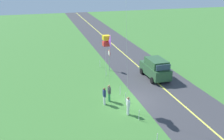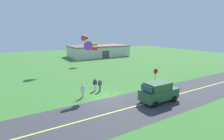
{
  "view_description": "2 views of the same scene",
  "coord_description": "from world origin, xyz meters",
  "px_view_note": "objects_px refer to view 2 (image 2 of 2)",
  "views": [
    {
      "loc": [
        -19.41,
        7.59,
        10.73
      ],
      "look_at": [
        1.45,
        1.48,
        2.57
      ],
      "focal_mm": 40.4,
      "sensor_mm": 36.0,
      "label": 1
    },
    {
      "loc": [
        -9.1,
        -16.85,
        7.46
      ],
      "look_at": [
        1.29,
        0.61,
        2.99
      ],
      "focal_mm": 27.16,
      "sensor_mm": 36.0,
      "label": 2
    }
  ],
  "objects_px": {
    "car_suv_foreground": "(159,92)",
    "warehouse_distant": "(98,51)",
    "stop_sign": "(156,74)",
    "person_adult_near": "(100,85)",
    "kite_pink_drift": "(84,38)",
    "person_adult_companion": "(95,84)",
    "kite_red_low": "(88,46)",
    "person_child_watcher": "(83,90)",
    "kite_blue_mid": "(94,47)"
  },
  "relations": [
    {
      "from": "warehouse_distant",
      "to": "person_adult_near",
      "type": "bearing_deg",
      "value": -115.94
    },
    {
      "from": "person_adult_companion",
      "to": "person_child_watcher",
      "type": "distance_m",
      "value": 2.66
    },
    {
      "from": "kite_pink_drift",
      "to": "person_adult_companion",
      "type": "bearing_deg",
      "value": -108.07
    },
    {
      "from": "stop_sign",
      "to": "person_adult_near",
      "type": "distance_m",
      "value": 8.04
    },
    {
      "from": "car_suv_foreground",
      "to": "warehouse_distant",
      "type": "xyz_separation_m",
      "value": [
        10.93,
        37.02,
        0.6
      ]
    },
    {
      "from": "kite_pink_drift",
      "to": "warehouse_distant",
      "type": "relative_size",
      "value": 0.38
    },
    {
      "from": "person_adult_near",
      "to": "person_adult_companion",
      "type": "relative_size",
      "value": 1.0
    },
    {
      "from": "person_adult_near",
      "to": "kite_pink_drift",
      "type": "height_order",
      "value": "kite_pink_drift"
    },
    {
      "from": "stop_sign",
      "to": "kite_pink_drift",
      "type": "relative_size",
      "value": 0.37
    },
    {
      "from": "kite_red_low",
      "to": "car_suv_foreground",
      "type": "bearing_deg",
      "value": -51.86
    },
    {
      "from": "person_child_watcher",
      "to": "kite_blue_mid",
      "type": "height_order",
      "value": "kite_blue_mid"
    },
    {
      "from": "stop_sign",
      "to": "warehouse_distant",
      "type": "distance_m",
      "value": 33.56
    },
    {
      "from": "car_suv_foreground",
      "to": "person_child_watcher",
      "type": "height_order",
      "value": "car_suv_foreground"
    },
    {
      "from": "stop_sign",
      "to": "kite_pink_drift",
      "type": "bearing_deg",
      "value": 94.83
    },
    {
      "from": "warehouse_distant",
      "to": "kite_blue_mid",
      "type": "bearing_deg",
      "value": -116.96
    },
    {
      "from": "stop_sign",
      "to": "person_adult_near",
      "type": "bearing_deg",
      "value": 164.24
    },
    {
      "from": "person_adult_near",
      "to": "kite_red_low",
      "type": "distance_m",
      "value": 5.23
    },
    {
      "from": "stop_sign",
      "to": "person_adult_companion",
      "type": "bearing_deg",
      "value": 161.38
    },
    {
      "from": "car_suv_foreground",
      "to": "stop_sign",
      "type": "xyz_separation_m",
      "value": [
        3.73,
        4.25,
        0.65
      ]
    },
    {
      "from": "stop_sign",
      "to": "warehouse_distant",
      "type": "height_order",
      "value": "warehouse_distant"
    },
    {
      "from": "car_suv_foreground",
      "to": "warehouse_distant",
      "type": "relative_size",
      "value": 0.24
    },
    {
      "from": "person_adult_companion",
      "to": "kite_red_low",
      "type": "distance_m",
      "value": 5.13
    },
    {
      "from": "person_child_watcher",
      "to": "person_adult_near",
      "type": "bearing_deg",
      "value": 64.3
    },
    {
      "from": "person_child_watcher",
      "to": "kite_blue_mid",
      "type": "xyz_separation_m",
      "value": [
        2.2,
        1.21,
        4.92
      ]
    },
    {
      "from": "kite_red_low",
      "to": "person_adult_near",
      "type": "bearing_deg",
      "value": -13.52
    },
    {
      "from": "person_child_watcher",
      "to": "kite_pink_drift",
      "type": "bearing_deg",
      "value": 114.66
    },
    {
      "from": "person_adult_near",
      "to": "warehouse_distant",
      "type": "xyz_separation_m",
      "value": [
        14.88,
        30.61,
        0.89
      ]
    },
    {
      "from": "stop_sign",
      "to": "person_adult_companion",
      "type": "distance_m",
      "value": 8.63
    },
    {
      "from": "car_suv_foreground",
      "to": "kite_blue_mid",
      "type": "bearing_deg",
      "value": 123.26
    },
    {
      "from": "kite_red_low",
      "to": "warehouse_distant",
      "type": "height_order",
      "value": "kite_red_low"
    },
    {
      "from": "person_adult_near",
      "to": "warehouse_distant",
      "type": "relative_size",
      "value": 0.09
    },
    {
      "from": "kite_blue_mid",
      "to": "kite_pink_drift",
      "type": "distance_m",
      "value": 20.43
    },
    {
      "from": "stop_sign",
      "to": "kite_blue_mid",
      "type": "distance_m",
      "value": 9.45
    },
    {
      "from": "kite_red_low",
      "to": "warehouse_distant",
      "type": "bearing_deg",
      "value": 61.82
    },
    {
      "from": "kite_pink_drift",
      "to": "car_suv_foreground",
      "type": "bearing_deg",
      "value": -94.09
    },
    {
      "from": "warehouse_distant",
      "to": "person_child_watcher",
      "type": "bearing_deg",
      "value": -119.22
    },
    {
      "from": "kite_red_low",
      "to": "warehouse_distant",
      "type": "distance_m",
      "value": 34.61
    },
    {
      "from": "stop_sign",
      "to": "person_child_watcher",
      "type": "bearing_deg",
      "value": 172.69
    },
    {
      "from": "car_suv_foreground",
      "to": "kite_red_low",
      "type": "height_order",
      "value": "kite_red_low"
    },
    {
      "from": "car_suv_foreground",
      "to": "kite_pink_drift",
      "type": "relative_size",
      "value": 0.63
    },
    {
      "from": "stop_sign",
      "to": "car_suv_foreground",
      "type": "bearing_deg",
      "value": -131.27
    },
    {
      "from": "person_child_watcher",
      "to": "person_adult_companion",
      "type": "bearing_deg",
      "value": 79.05
    },
    {
      "from": "kite_red_low",
      "to": "kite_blue_mid",
      "type": "relative_size",
      "value": 1.04
    },
    {
      "from": "stop_sign",
      "to": "kite_red_low",
      "type": "height_order",
      "value": "kite_red_low"
    },
    {
      "from": "person_adult_companion",
      "to": "kite_blue_mid",
      "type": "relative_size",
      "value": 0.26
    },
    {
      "from": "kite_pink_drift",
      "to": "person_adult_near",
      "type": "bearing_deg",
      "value": -106.4
    },
    {
      "from": "kite_blue_mid",
      "to": "warehouse_distant",
      "type": "distance_m",
      "value": 34.16
    },
    {
      "from": "kite_blue_mid",
      "to": "kite_pink_drift",
      "type": "xyz_separation_m",
      "value": [
        6.32,
        19.42,
        0.48
      ]
    },
    {
      "from": "car_suv_foreground",
      "to": "person_child_watcher",
      "type": "distance_m",
      "value": 8.69
    },
    {
      "from": "kite_red_low",
      "to": "kite_pink_drift",
      "type": "relative_size",
      "value": 0.93
    }
  ]
}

